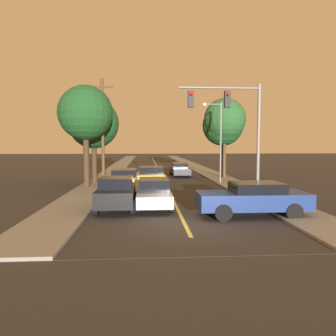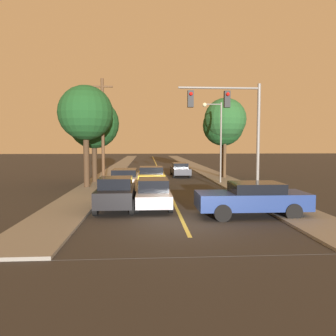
{
  "view_description": "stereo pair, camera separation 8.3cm",
  "coord_description": "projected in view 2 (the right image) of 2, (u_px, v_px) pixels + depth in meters",
  "views": [
    {
      "loc": [
        -1.6,
        -13.32,
        3.33
      ],
      "look_at": [
        0.0,
        10.17,
        1.6
      ],
      "focal_mm": 35.0,
      "sensor_mm": 36.0,
      "label": 1
    },
    {
      "loc": [
        -1.52,
        -13.33,
        3.33
      ],
      "look_at": [
        0.0,
        10.17,
        1.6
      ],
      "focal_mm": 35.0,
      "sensor_mm": 36.0,
      "label": 2
    }
  ],
  "objects": [
    {
      "name": "car_outer_lane_front",
      "position": [
        116.0,
        193.0,
        16.43
      ],
      "size": [
        1.91,
        4.02,
        1.68
      ],
      "color": "black",
      "rests_on": "ground"
    },
    {
      "name": "tree_right_far",
      "position": [
        223.0,
        126.0,
        31.71
      ],
      "size": [
        3.95,
        3.95,
        6.99
      ],
      "color": "#4C3823",
      "rests_on": "ground"
    },
    {
      "name": "ground_plane",
      "position": [
        184.0,
        224.0,
        13.6
      ],
      "size": [
        200.0,
        200.0,
        0.0
      ],
      "primitive_type": "plane",
      "color": "#2D2B28"
    },
    {
      "name": "utility_pole_left",
      "position": [
        103.0,
        130.0,
        24.99
      ],
      "size": [
        1.6,
        0.24,
        8.16
      ],
      "color": "#513823",
      "rests_on": "ground"
    },
    {
      "name": "tree_left_far",
      "position": [
        86.0,
        113.0,
        24.13
      ],
      "size": [
        4.03,
        4.03,
        7.52
      ],
      "color": "#3D2B1C",
      "rests_on": "ground"
    },
    {
      "name": "sidewalk_left",
      "position": [
        120.0,
        166.0,
        49.07
      ],
      "size": [
        2.5,
        80.0,
        0.12
      ],
      "color": "gray",
      "rests_on": "ground"
    },
    {
      "name": "car_near_lane_front",
      "position": [
        153.0,
        193.0,
        17.21
      ],
      "size": [
        1.86,
        4.93,
        1.53
      ],
      "color": "#A5A8B2",
      "rests_on": "ground"
    },
    {
      "name": "tree_left_near",
      "position": [
        94.0,
        124.0,
        27.56
      ],
      "size": [
        4.21,
        4.21,
        7.04
      ],
      "color": "#3D2B1C",
      "rests_on": "ground"
    },
    {
      "name": "streetlamp_right",
      "position": [
        216.0,
        131.0,
        27.07
      ],
      "size": [
        1.64,
        0.36,
        6.63
      ],
      "color": "slate",
      "rests_on": "ground"
    },
    {
      "name": "car_crossing_right",
      "position": [
        252.0,
        198.0,
        15.0
      ],
      "size": [
        5.03,
        2.11,
        1.57
      ],
      "rotation": [
        0.0,
        0.0,
        1.57
      ],
      "color": "navy",
      "rests_on": "ground"
    },
    {
      "name": "car_outer_lane_second",
      "position": [
        125.0,
        180.0,
        22.98
      ],
      "size": [
        1.99,
        5.13,
        1.59
      ],
      "color": "white",
      "rests_on": "ground"
    },
    {
      "name": "traffic_signal_mast",
      "position": [
        234.0,
        118.0,
        18.02
      ],
      "size": [
        4.57,
        0.42,
        6.52
      ],
      "color": "slate",
      "rests_on": "ground"
    },
    {
      "name": "car_far_oncoming",
      "position": [
        180.0,
        169.0,
        33.96
      ],
      "size": [
        1.84,
        5.14,
        1.37
      ],
      "rotation": [
        0.0,
        0.0,
        3.14
      ],
      "color": "black",
      "rests_on": "ground"
    },
    {
      "name": "tree_right_near",
      "position": [
        225.0,
        119.0,
        31.06
      ],
      "size": [
        3.98,
        3.98,
        7.56
      ],
      "color": "#4C3823",
      "rests_on": "ground"
    },
    {
      "name": "sidewalk_right",
      "position": [
        193.0,
        166.0,
        49.78
      ],
      "size": [
        2.5,
        80.0,
        0.12
      ],
      "color": "gray",
      "rests_on": "ground"
    },
    {
      "name": "road_surface",
      "position": [
        157.0,
        166.0,
        49.43
      ],
      "size": [
        8.55,
        80.0,
        0.01
      ],
      "color": "#2D2B28",
      "rests_on": "ground"
    },
    {
      "name": "car_near_lane_second",
      "position": [
        151.0,
        176.0,
        25.26
      ],
      "size": [
        2.11,
        4.18,
        1.6
      ],
      "color": "gold",
      "rests_on": "ground"
    }
  ]
}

